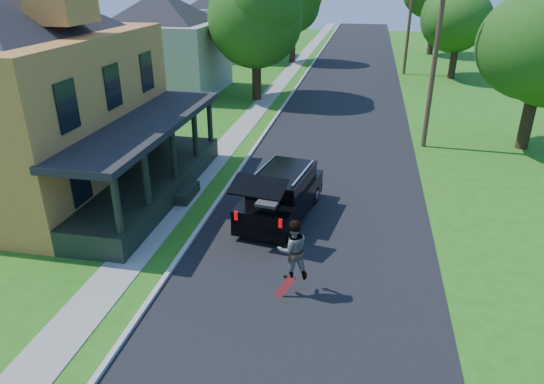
% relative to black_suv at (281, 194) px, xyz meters
% --- Properties ---
extents(ground, '(140.00, 140.00, 0.00)m').
position_rel_black_suv_xyz_m(ground, '(1.40, -5.16, -0.90)').
color(ground, '#2A6414').
rests_on(ground, ground).
extents(street, '(8.00, 120.00, 0.02)m').
position_rel_black_suv_xyz_m(street, '(1.40, 14.84, -0.90)').
color(street, black).
rests_on(street, ground).
extents(curb, '(0.15, 120.00, 0.12)m').
position_rel_black_suv_xyz_m(curb, '(-2.65, 14.84, -0.90)').
color(curb, '#AAAAA5').
rests_on(curb, ground).
extents(sidewalk, '(1.30, 120.00, 0.03)m').
position_rel_black_suv_xyz_m(sidewalk, '(-4.20, 14.84, -0.90)').
color(sidewalk, gray).
rests_on(sidewalk, ground).
extents(front_walk, '(6.50, 1.20, 0.03)m').
position_rel_black_suv_xyz_m(front_walk, '(-8.10, 0.84, -0.90)').
color(front_walk, gray).
rests_on(front_walk, ground).
extents(neighbor_house_mid, '(12.78, 12.78, 8.30)m').
position_rel_black_suv_xyz_m(neighbor_house_mid, '(-12.10, 18.84, 3.29)').
color(neighbor_house_mid, '#A8A195').
rests_on(neighbor_house_mid, ground).
extents(neighbor_house_far, '(12.78, 12.78, 8.30)m').
position_rel_black_suv_xyz_m(neighbor_house_far, '(-12.10, 34.84, 3.29)').
color(neighbor_house_far, '#A8A195').
rests_on(neighbor_house_far, ground).
extents(black_suv, '(2.64, 5.26, 2.34)m').
position_rel_black_suv_xyz_m(black_suv, '(0.00, 0.00, 0.00)').
color(black_suv, black).
rests_on(black_suv, ground).
extents(skateboarder, '(1.06, 0.96, 1.79)m').
position_rel_black_suv_xyz_m(skateboarder, '(1.13, -4.51, 0.48)').
color(skateboarder, black).
rests_on(skateboarder, ground).
extents(skateboard, '(0.63, 0.24, 0.81)m').
position_rel_black_suv_xyz_m(skateboard, '(0.95, -4.79, -0.63)').
color(skateboard, '#B0100F').
rests_on(skateboard, ground).
extents(tree_left_mid, '(7.80, 7.52, 9.69)m').
position_rel_black_suv_xyz_m(tree_left_mid, '(-4.93, 17.61, 5.40)').
color(tree_left_mid, black).
rests_on(tree_left_mid, ground).
extents(tree_right_near, '(6.35, 6.51, 7.95)m').
position_rel_black_suv_xyz_m(tree_right_near, '(10.84, 10.04, 4.17)').
color(tree_right_near, black).
rests_on(tree_right_near, ground).
extents(tree_right_mid, '(6.84, 6.60, 8.89)m').
position_rel_black_suv_xyz_m(tree_right_mid, '(9.72, 28.08, 4.80)').
color(tree_right_mid, black).
rests_on(tree_right_mid, ground).
extents(utility_pole_near, '(1.48, 0.33, 8.40)m').
position_rel_black_suv_xyz_m(utility_pole_near, '(5.90, 9.27, 3.44)').
color(utility_pole_near, '#3D261C').
rests_on(utility_pole_near, ground).
extents(utility_pole_far, '(1.54, 0.63, 9.23)m').
position_rel_black_suv_xyz_m(utility_pole_far, '(5.90, 29.25, 3.86)').
color(utility_pole_far, '#3D261C').
rests_on(utility_pole_far, ground).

